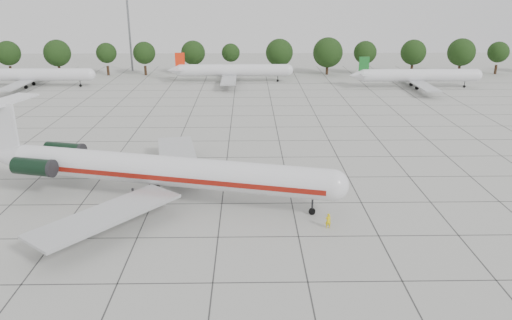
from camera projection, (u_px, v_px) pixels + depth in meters
The scene contains 9 objects.
ground at pixel (222, 204), 56.91m from camera, with size 260.00×260.00×0.00m, color #AFAFA8.
apron_joints at pixel (227, 160), 71.04m from camera, with size 170.00×170.00×0.02m, color #383838.
main_airliner at pixel (147, 169), 57.13m from camera, with size 43.67×33.73×10.37m.
ground_crew at pixel (328, 221), 50.98m from camera, with size 0.60×0.39×1.63m, color yellow.
bg_airliner_b at pixel (32, 75), 119.89m from camera, with size 28.24×27.20×7.40m.
bg_airliner_c at pixel (233, 71), 126.04m from camera, with size 28.24×27.20×7.40m.
bg_airliner_d at pixel (418, 76), 119.08m from camera, with size 28.24×27.20×7.40m.
tree_line at pixel (193, 53), 134.81m from camera, with size 249.86×8.44×10.22m.
floodlight_mast at pixel (128, 19), 138.33m from camera, with size 1.60×1.60×25.45m.
Camera 1 is at (3.02, -52.01, 23.74)m, focal length 35.00 mm.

